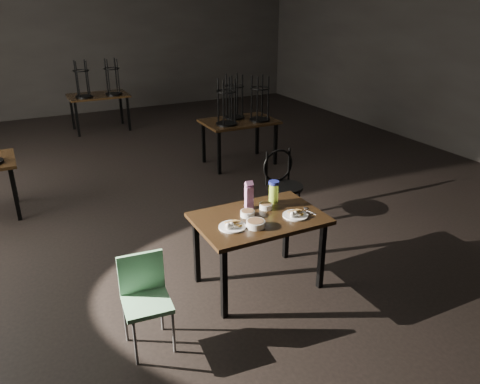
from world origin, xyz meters
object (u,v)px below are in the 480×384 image
main_table (259,224)px  bentwood_chair (282,181)px  juice_carton (249,196)px  water_bottle (274,192)px  school_chair (145,294)px

main_table → bentwood_chair: 1.47m
main_table → juice_carton: bearing=89.7°
main_table → water_bottle: (0.29, 0.22, 0.20)m
water_bottle → bentwood_chair: 1.16m
water_bottle → school_chair: size_ratio=0.29×
school_chair → main_table: bearing=20.3°
main_table → water_bottle: water_bottle is taller
school_chair → water_bottle: bearing=25.3°
juice_carton → bentwood_chair: bearing=43.7°
juice_carton → school_chair: (-1.22, -0.54, -0.41)m
main_table → school_chair: 1.28m
juice_carton → school_chair: size_ratio=0.36×
main_table → juice_carton: juice_carton is taller
water_bottle → school_chair: water_bottle is taller
juice_carton → water_bottle: 0.29m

